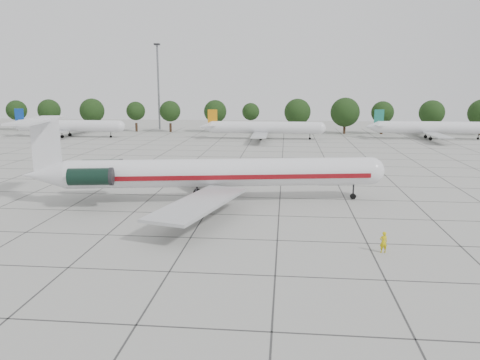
{
  "coord_description": "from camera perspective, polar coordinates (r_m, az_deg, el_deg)",
  "views": [
    {
      "loc": [
        8.58,
        -48.51,
        14.02
      ],
      "look_at": [
        3.63,
        1.75,
        3.5
      ],
      "focal_mm": 35.0,
      "sensor_mm": 36.0,
      "label": 1
    }
  ],
  "objects": [
    {
      "name": "bg_airliner_c",
      "position": [
        118.74,
        3.01,
        6.38
      ],
      "size": [
        28.24,
        27.2,
        7.4
      ],
      "color": "silver",
      "rests_on": "ground"
    },
    {
      "name": "main_airliner",
      "position": [
        55.71,
        -4.71,
        0.9
      ],
      "size": [
        42.67,
        33.32,
        10.07
      ],
      "rotation": [
        0.0,
        0.0,
        0.16
      ],
      "color": "silver",
      "rests_on": "ground"
    },
    {
      "name": "apron_joints",
      "position": [
        65.6,
        -2.02,
        -0.57
      ],
      "size": [
        170.0,
        170.0,
        0.02
      ],
      "primitive_type": "cube",
      "color": "#383838",
      "rests_on": "ground"
    },
    {
      "name": "ground_crew",
      "position": [
        41.33,
        17.09,
        -7.25
      ],
      "size": [
        0.76,
        0.58,
        1.84
      ],
      "primitive_type": "imported",
      "rotation": [
        0.0,
        0.0,
        3.37
      ],
      "color": "gold",
      "rests_on": "ground"
    },
    {
      "name": "bg_airliner_b",
      "position": [
        131.2,
        -20.2,
        6.19
      ],
      "size": [
        28.24,
        27.2,
        7.4
      ],
      "color": "silver",
      "rests_on": "ground"
    },
    {
      "name": "bg_airliner_d",
      "position": [
        128.25,
        22.36,
        5.92
      ],
      "size": [
        28.24,
        27.2,
        7.4
      ],
      "color": "silver",
      "rests_on": "ground"
    },
    {
      "name": "ground",
      "position": [
        51.22,
        -4.25,
        -4.15
      ],
      "size": [
        260.0,
        260.0,
        0.0
      ],
      "primitive_type": "plane",
      "color": "#A5A49D",
      "rests_on": "ground"
    },
    {
      "name": "tree_line",
      "position": [
        135.28,
        -3.03,
        8.34
      ],
      "size": [
        249.86,
        8.44,
        10.22
      ],
      "color": "#332114",
      "rests_on": "ground"
    },
    {
      "name": "floodlight_mast",
      "position": [
        145.71,
        -9.94,
        11.7
      ],
      "size": [
        1.6,
        1.6,
        25.45
      ],
      "color": "slate",
      "rests_on": "ground"
    }
  ]
}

